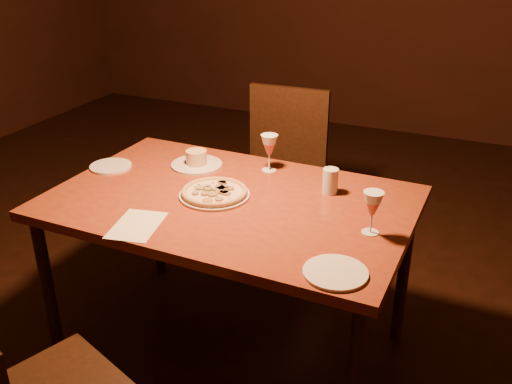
% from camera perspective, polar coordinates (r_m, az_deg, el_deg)
% --- Properties ---
extents(floor, '(7.00, 7.00, 0.00)m').
position_cam_1_polar(floor, '(2.87, -7.93, -14.38)').
color(floor, black).
rests_on(floor, ground).
extents(dining_table, '(1.49, 0.97, 0.79)m').
position_cam_1_polar(dining_table, '(2.39, -2.57, -2.14)').
color(dining_table, brown).
rests_on(dining_table, floor).
extents(chair_far, '(0.49, 0.49, 0.98)m').
position_cam_1_polar(chair_far, '(3.29, 2.41, 2.65)').
color(chair_far, black).
rests_on(chair_far, floor).
extents(pizza_plate, '(0.29, 0.29, 0.03)m').
position_cam_1_polar(pizza_plate, '(2.37, -4.18, -0.04)').
color(pizza_plate, silver).
rests_on(pizza_plate, dining_table).
extents(ramekin_saucer, '(0.24, 0.24, 0.08)m').
position_cam_1_polar(ramekin_saucer, '(2.68, -5.96, 3.11)').
color(ramekin_saucer, silver).
rests_on(ramekin_saucer, dining_table).
extents(wine_glass_far, '(0.08, 0.08, 0.17)m').
position_cam_1_polar(wine_glass_far, '(2.59, 1.33, 3.92)').
color(wine_glass_far, '#C05550').
rests_on(wine_glass_far, dining_table).
extents(wine_glass_right, '(0.07, 0.07, 0.17)m').
position_cam_1_polar(wine_glass_right, '(2.10, 11.53, -2.05)').
color(wine_glass_right, '#C05550').
rests_on(wine_glass_right, dining_table).
extents(water_tumbler, '(0.07, 0.07, 0.11)m').
position_cam_1_polar(water_tumbler, '(2.40, 7.44, 1.10)').
color(water_tumbler, silver).
rests_on(water_tumbler, dining_table).
extents(side_plate_left, '(0.19, 0.19, 0.01)m').
position_cam_1_polar(side_plate_left, '(2.74, -14.33, 2.52)').
color(side_plate_left, silver).
rests_on(side_plate_left, dining_table).
extents(side_plate_near, '(0.21, 0.21, 0.01)m').
position_cam_1_polar(side_plate_near, '(1.88, 7.95, -7.98)').
color(side_plate_near, silver).
rests_on(side_plate_near, dining_table).
extents(menu_card, '(0.21, 0.27, 0.00)m').
position_cam_1_polar(menu_card, '(2.19, -11.84, -3.27)').
color(menu_card, beige).
rests_on(menu_card, dining_table).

